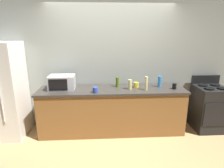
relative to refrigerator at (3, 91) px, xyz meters
The scene contains 13 objects.
ground_plane 2.27m from the refrigerator, 11.03° to the right, with size 8.00×8.00×0.00m, color tan.
back_wall 2.14m from the refrigerator, 11.32° to the left, with size 6.40×0.10×2.70m, color #9EA399.
counter_run 2.10m from the refrigerator, ahead, with size 2.84×0.64×0.90m.
refrigerator is the anchor object (origin of this frame).
stove_range 4.07m from the refrigerator, ahead, with size 0.60×0.61×1.08m.
microwave 1.11m from the refrigerator, ahead, with size 0.48×0.35×0.27m.
bottle_olive_oil 2.17m from the refrigerator, ahead, with size 0.07×0.07×0.20m, color #4C6B19.
bottle_spray_cleaner 3.00m from the refrigerator, ahead, with size 0.07×0.07×0.22m, color #338CE5.
bottle_vinegar 2.39m from the refrigerator, ahead, with size 0.07×0.07×0.19m, color beige.
bottle_hand_soap 2.69m from the refrigerator, ahead, with size 0.06×0.06×0.26m, color beige.
mug_black 3.25m from the refrigerator, ahead, with size 0.08×0.08×0.11m, color black.
mug_blue 1.75m from the refrigerator, ahead, with size 0.09×0.09×0.10m, color #2D4CB2.
mug_yellow 2.53m from the refrigerator, ahead, with size 0.10×0.10×0.10m, color yellow.
Camera 1 is at (-0.21, -3.14, 2.00)m, focal length 30.86 mm.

